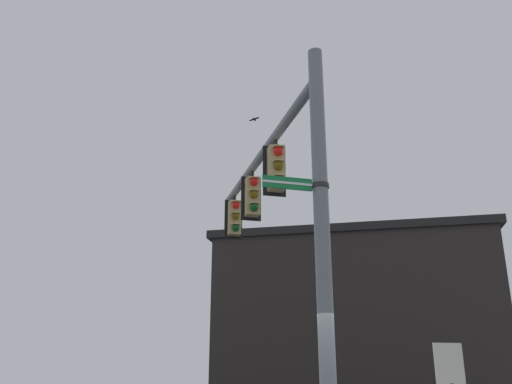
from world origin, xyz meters
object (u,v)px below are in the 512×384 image
(street_name_sign, at_px, (306,185))
(historical_marker, at_px, (451,383))
(traffic_light_nearest_pole, at_px, (276,168))
(traffic_light_mid_outer, at_px, (235,218))
(bird_flying, at_px, (254,119))
(traffic_light_mid_inner, at_px, (253,196))

(street_name_sign, relative_size, historical_marker, 0.57)
(traffic_light_nearest_pole, bearing_deg, street_name_sign, 85.35)
(traffic_light_mid_outer, xyz_separation_m, street_name_sign, (0.11, 6.84, -1.31))
(bird_flying, xyz_separation_m, historical_marker, (-1.93, 7.70, -8.92))
(traffic_light_nearest_pole, distance_m, traffic_light_mid_inner, 2.13)
(traffic_light_nearest_pole, xyz_separation_m, bird_flying, (-0.96, -6.17, 4.31))
(street_name_sign, height_order, historical_marker, street_name_sign)
(street_name_sign, bearing_deg, historical_marker, -161.35)
(traffic_light_mid_inner, distance_m, historical_marker, 6.59)
(traffic_light_mid_outer, distance_m, historical_marker, 7.99)
(street_name_sign, bearing_deg, traffic_light_nearest_pole, -94.65)
(traffic_light_mid_inner, relative_size, traffic_light_mid_outer, 1.00)
(traffic_light_nearest_pole, relative_size, bird_flying, 3.91)
(traffic_light_mid_outer, distance_m, street_name_sign, 6.97)
(traffic_light_mid_outer, xyz_separation_m, bird_flying, (-1.06, -1.91, 4.31))
(historical_marker, bearing_deg, street_name_sign, 18.65)
(traffic_light_nearest_pole, height_order, bird_flying, bird_flying)
(traffic_light_mid_outer, bearing_deg, street_name_sign, 89.08)
(street_name_sign, distance_m, historical_marker, 4.65)
(traffic_light_mid_inner, bearing_deg, street_name_sign, 88.06)
(historical_marker, bearing_deg, traffic_light_mid_outer, -62.66)
(traffic_light_mid_inner, bearing_deg, historical_marker, 128.81)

